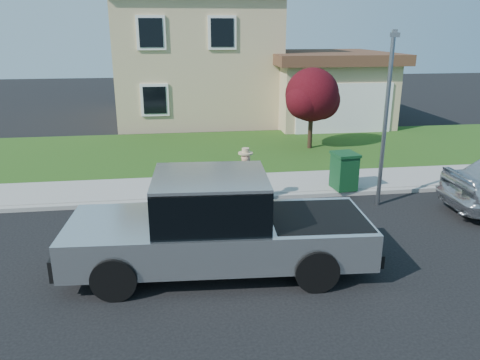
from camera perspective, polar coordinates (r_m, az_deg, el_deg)
name	(u,v)px	position (r m, az deg, el deg)	size (l,w,h in m)	color
ground	(236,244)	(10.98, -0.44, -7.86)	(80.00, 80.00, 0.00)	black
curb	(257,197)	(13.74, 2.11, -2.14)	(40.00, 0.20, 0.12)	gray
sidewalk	(251,185)	(14.75, 1.37, -0.63)	(40.00, 2.00, 0.15)	gray
lawn	(233,151)	(19.03, -0.81, 3.59)	(40.00, 7.00, 0.10)	#214814
house	(221,60)	(26.35, -2.35, 14.47)	(14.00, 11.30, 6.85)	tan
pickup_truck	(217,226)	(9.55, -2.77, -5.68)	(6.35, 2.59, 2.05)	black
woman	(245,179)	(13.02, 0.67, 0.14)	(0.65, 0.54, 1.68)	#E6A57E
ornamental_tree	(313,97)	(19.14, 8.84, 9.93)	(2.36, 2.13, 3.24)	black
trash_bin	(344,171)	(14.41, 12.58, 1.13)	(0.76, 0.85, 1.11)	#103C1C
street_lamp	(387,110)	(13.17, 17.44, 8.15)	(0.38, 0.62, 4.77)	slate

